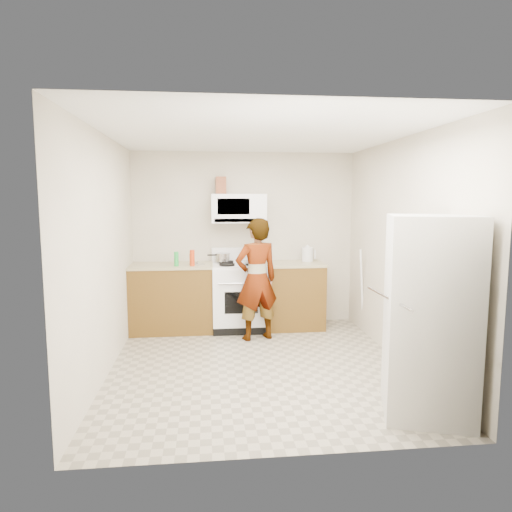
{
  "coord_description": "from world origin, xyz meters",
  "views": [
    {
      "loc": [
        -0.55,
        -4.82,
        1.83
      ],
      "look_at": [
        0.03,
        0.55,
        1.15
      ],
      "focal_mm": 32.0,
      "sensor_mm": 36.0,
      "label": 1
    }
  ],
  "objects": [
    {
      "name": "cabinet_right",
      "position": [
        0.68,
        1.49,
        0.45
      ],
      "size": [
        0.8,
        0.62,
        0.9
      ],
      "primitive_type": "cube",
      "color": "brown",
      "rests_on": "floor"
    },
    {
      "name": "gas_range",
      "position": [
        -0.1,
        1.48,
        0.49
      ],
      "size": [
        0.76,
        0.65,
        1.13
      ],
      "color": "white",
      "rests_on": "floor"
    },
    {
      "name": "bottle_green_cap",
      "position": [
        -0.96,
        1.32,
        1.03
      ],
      "size": [
        0.07,
        0.07,
        0.19
      ],
      "primitive_type": "cylinder",
      "rotation": [
        0.0,
        0.0,
        0.12
      ],
      "color": "green",
      "rests_on": "counter_left"
    },
    {
      "name": "saucepan",
      "position": [
        -0.33,
        1.6,
        1.01
      ],
      "size": [
        0.23,
        0.23,
        0.11
      ],
      "primitive_type": "cylinder",
      "rotation": [
        0.0,
        0.0,
        -0.19
      ],
      "color": "#B4B3B8",
      "rests_on": "gas_range"
    },
    {
      "name": "broom",
      "position": [
        1.58,
        1.18,
        0.58
      ],
      "size": [
        0.17,
        0.21,
        1.15
      ],
      "primitive_type": "cylinder",
      "rotation": [
        0.14,
        -0.14,
        0.14
      ],
      "color": "white",
      "rests_on": "floor"
    },
    {
      "name": "counter_right",
      "position": [
        0.68,
        1.49,
        0.92
      ],
      "size": [
        0.82,
        0.64,
        0.03
      ],
      "primitive_type": "cube",
      "color": "tan",
      "rests_on": "cabinet_right"
    },
    {
      "name": "fridge",
      "position": [
        1.3,
        -1.27,
        0.85
      ],
      "size": [
        0.88,
        0.88,
        1.7
      ],
      "primitive_type": "cube",
      "rotation": [
        0.0,
        0.0,
        -0.31
      ],
      "color": "white",
      "rests_on": "floor"
    },
    {
      "name": "microwave",
      "position": [
        -0.1,
        1.61,
        1.7
      ],
      "size": [
        0.76,
        0.38,
        0.4
      ],
      "primitive_type": "cube",
      "color": "white",
      "rests_on": "back_wall"
    },
    {
      "name": "right_wall",
      "position": [
        1.59,
        0.0,
        1.25
      ],
      "size": [
        0.02,
        3.6,
        2.5
      ],
      "primitive_type": "cube",
      "color": "beige",
      "rests_on": "floor"
    },
    {
      "name": "back_wall",
      "position": [
        0.0,
        1.79,
        1.25
      ],
      "size": [
        3.2,
        0.02,
        2.5
      ],
      "primitive_type": "cube",
      "color": "beige",
      "rests_on": "floor"
    },
    {
      "name": "person",
      "position": [
        0.09,
        0.98,
        0.8
      ],
      "size": [
        0.67,
        0.54,
        1.59
      ],
      "primitive_type": "imported",
      "rotation": [
        0.0,
        0.0,
        3.44
      ],
      "color": "tan",
      "rests_on": "floor"
    },
    {
      "name": "bottle_spray",
      "position": [
        -0.75,
        1.32,
        1.04
      ],
      "size": [
        0.07,
        0.07,
        0.22
      ],
      "primitive_type": "cylinder",
      "rotation": [
        0.0,
        0.0,
        0.08
      ],
      "color": "red",
      "rests_on": "counter_left"
    },
    {
      "name": "jug",
      "position": [
        -0.34,
        1.63,
        2.02
      ],
      "size": [
        0.15,
        0.15,
        0.24
      ],
      "primitive_type": "cube",
      "rotation": [
        0.0,
        0.0,
        0.07
      ],
      "color": "brown",
      "rests_on": "microwave"
    },
    {
      "name": "counter_left",
      "position": [
        -1.04,
        1.49,
        0.92
      ],
      "size": [
        1.14,
        0.64,
        0.03
      ],
      "primitive_type": "cube",
      "color": "tan",
      "rests_on": "cabinet_left"
    },
    {
      "name": "floor",
      "position": [
        0.0,
        0.0,
        0.0
      ],
      "size": [
        3.6,
        3.6,
        0.0
      ],
      "primitive_type": "plane",
      "color": "gray",
      "rests_on": "ground"
    },
    {
      "name": "bottle_hot_sauce",
      "position": [
        -0.76,
        1.37,
        1.02
      ],
      "size": [
        0.06,
        0.06,
        0.16
      ],
      "primitive_type": "cylinder",
      "rotation": [
        0.0,
        0.0,
        -0.04
      ],
      "color": "orange",
      "rests_on": "counter_left"
    },
    {
      "name": "pot_lid",
      "position": [
        -0.69,
        1.46,
        0.94
      ],
      "size": [
        0.22,
        0.22,
        0.01
      ],
      "primitive_type": "cylinder",
      "rotation": [
        0.0,
        0.0,
        0.01
      ],
      "color": "white",
      "rests_on": "counter_left"
    },
    {
      "name": "kettle",
      "position": [
        0.9,
        1.61,
        1.03
      ],
      "size": [
        0.21,
        0.21,
        0.2
      ],
      "primitive_type": "cylinder",
      "rotation": [
        0.0,
        0.0,
        0.35
      ],
      "color": "silver",
      "rests_on": "counter_right"
    },
    {
      "name": "cabinet_left",
      "position": [
        -1.04,
        1.49,
        0.45
      ],
      "size": [
        1.12,
        0.62,
        0.9
      ],
      "primitive_type": "cube",
      "color": "brown",
      "rests_on": "floor"
    },
    {
      "name": "tray",
      "position": [
        0.04,
        1.39,
        0.96
      ],
      "size": [
        0.29,
        0.24,
        0.05
      ],
      "primitive_type": "cube",
      "rotation": [
        0.0,
        0.0,
        -0.37
      ],
      "color": "silver",
      "rests_on": "gas_range"
    }
  ]
}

